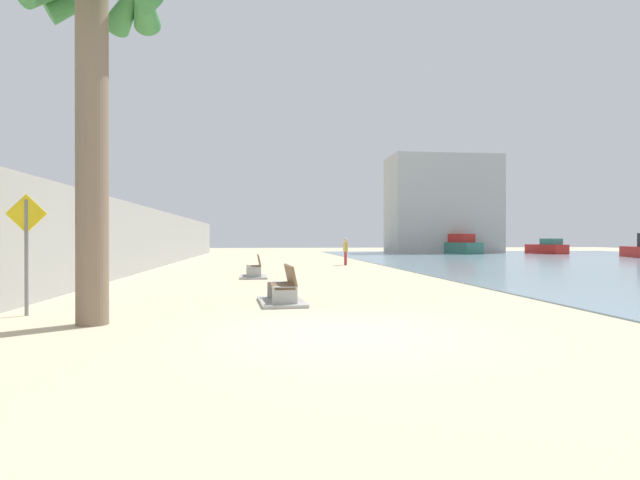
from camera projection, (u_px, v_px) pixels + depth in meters
ground_plane at (287, 270)px, 26.77m from camera, size 120.00×120.00×0.00m
seawall at (140, 239)px, 25.88m from camera, size 0.80×64.00×3.26m
palm_tree at (95, 42)px, 9.75m from camera, size 3.01×2.96×7.49m
bench_near at (283, 294)px, 12.92m from camera, size 1.24×2.17×0.98m
bench_far at (254, 272)px, 21.33m from camera, size 1.15×2.12×0.98m
person_walking at (346, 250)px, 31.12m from camera, size 0.26×0.51×1.66m
boat_nearest at (547, 248)px, 52.92m from camera, size 2.76×4.60×1.59m
boat_distant at (455, 246)px, 53.99m from camera, size 4.58×6.62×2.08m
pedestrian_sign at (26, 240)px, 10.86m from camera, size 0.85×0.08×2.62m
harbor_building at (442, 205)px, 56.79m from camera, size 12.00×6.00×10.79m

